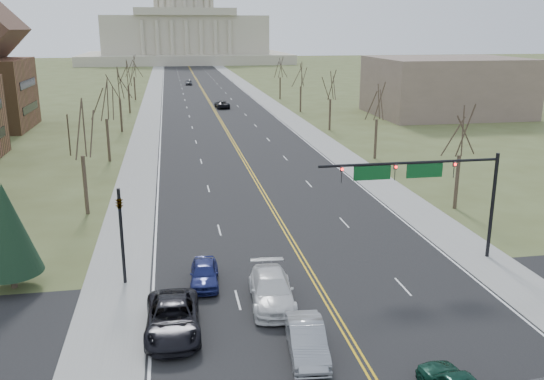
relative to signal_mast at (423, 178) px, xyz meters
name	(u,v)px	position (x,y,z in m)	size (l,w,h in m)	color
road	(207,97)	(-7.45, 96.50, -5.76)	(20.00, 380.00, 0.01)	black
cross_road	(342,327)	(-7.45, -7.50, -5.76)	(120.00, 14.00, 0.01)	black
sidewalk_left	(152,98)	(-19.45, 96.50, -5.75)	(4.00, 380.00, 0.03)	gray
sidewalk_right	(260,96)	(4.55, 96.50, -5.75)	(4.00, 380.00, 0.03)	gray
center_line	(207,97)	(-7.45, 96.50, -5.75)	(0.42, 380.00, 0.01)	gold
edge_line_left	(162,98)	(-17.25, 96.50, -5.75)	(0.15, 380.00, 0.01)	silver
edge_line_right	(250,96)	(2.35, 96.50, -5.75)	(0.15, 380.00, 0.01)	silver
capitol	(185,30)	(-7.45, 236.41, 8.44)	(90.00, 60.00, 50.00)	#AFA792
signal_mast	(423,178)	(0.00, 0.00, 0.00)	(12.12, 0.44, 7.20)	black
signal_left	(121,225)	(-18.95, 0.00, -2.05)	(0.32, 0.36, 6.00)	black
tree_r_0	(461,133)	(8.05, 10.50, 0.79)	(3.74, 3.74, 8.50)	#32291D
tree_l_0	(80,132)	(-22.95, 14.50, 1.18)	(3.96, 3.96, 9.00)	#32291D
tree_r_1	(377,103)	(8.05, 30.50, 0.79)	(3.74, 3.74, 8.50)	#32291D
tree_l_1	(105,102)	(-22.95, 34.50, 1.18)	(3.96, 3.96, 9.00)	#32291D
tree_r_2	(331,87)	(8.05, 50.50, 0.79)	(3.74, 3.74, 8.50)	#32291D
tree_l_2	(119,85)	(-22.95, 54.50, 1.18)	(3.96, 3.96, 9.00)	#32291D
tree_r_3	(301,76)	(8.05, 70.50, 0.79)	(3.74, 3.74, 8.50)	#32291D
tree_l_3	(127,74)	(-22.95, 74.50, 1.18)	(3.96, 3.96, 9.00)	#32291D
tree_r_4	(280,69)	(8.05, 90.50, 0.79)	(3.74, 3.74, 8.50)	#32291D
tree_l_4	(133,67)	(-22.95, 94.50, 1.18)	(3.96, 3.96, 9.00)	#32291D
conifer_l	(7,229)	(-25.45, 0.50, -2.02)	(3.64, 3.64, 6.50)	#32291D
bldg_right_mass	(446,86)	(32.55, 62.50, -0.76)	(25.00, 20.00, 10.00)	#6C584C
car_sb_inner_lead	(307,340)	(-9.90, -9.78, -4.96)	(1.67, 4.79, 1.58)	gray
car_sb_outer_lead	(173,318)	(-16.12, -6.57, -4.93)	(2.72, 5.90, 1.64)	black
car_sb_inner_second	(272,290)	(-10.61, -4.28, -4.91)	(2.34, 5.77, 1.67)	silver
car_sb_outer_second	(204,273)	(-14.18, -1.07, -5.03)	(1.69, 4.21, 1.43)	navy
car_far_nb	(222,104)	(-5.74, 78.32, -5.02)	(2.43, 5.27, 1.46)	black
car_far_sb	(189,82)	(-10.32, 126.53, -5.01)	(1.74, 4.33, 1.47)	#45474C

